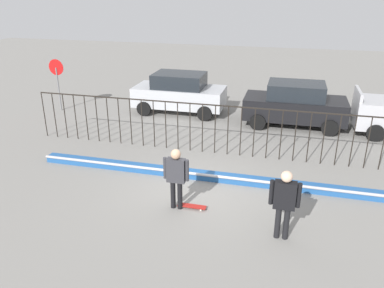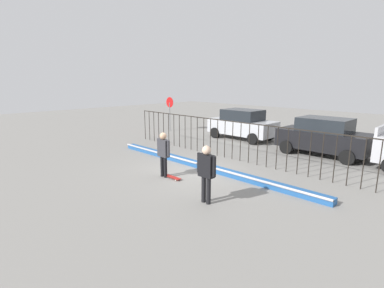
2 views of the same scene
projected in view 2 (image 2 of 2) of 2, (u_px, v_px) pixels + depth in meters
The scene contains 9 objects.
ground_plane at pixel (188, 172), 12.05m from camera, with size 60.00×60.00×0.00m, color gray.
bowl_coping_ledge at pixel (202, 166), 12.59m from camera, with size 11.00×0.40×0.27m.
perimeter_fence at pixel (233, 136), 13.83m from camera, with size 14.04×0.04×1.84m.
skateboarder at pixel (163, 151), 11.28m from camera, with size 0.71×0.27×1.76m.
skateboard at pixel (173, 177), 11.27m from camera, with size 0.80×0.20×0.07m.
camera_operator at pixel (206, 169), 8.82m from camera, with size 0.73×0.27×1.81m.
parked_car_silver at pixel (242, 124), 18.74m from camera, with size 4.30×2.12×1.90m.
parked_car_black at pixel (324, 136), 14.61m from camera, with size 4.30×2.12×1.90m.
stop_sign at pixel (170, 109), 21.80m from camera, with size 0.76×0.07×2.50m.
Camera 2 is at (8.30, -8.01, 3.70)m, focal length 27.40 mm.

